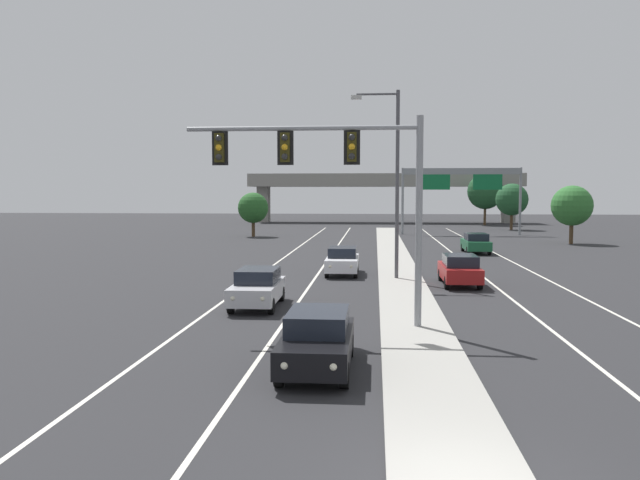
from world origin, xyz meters
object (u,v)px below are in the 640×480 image
car_oncoming_white (342,260)px  car_receding_green (476,243)px  car_oncoming_black (317,340)px  tree_far_right_c (512,200)px  overhead_signal_mast (336,171)px  tree_far_right_a (485,191)px  car_oncoming_silver (258,287)px  tree_far_right_b (572,206)px  tree_far_left_a (253,208)px  highway_sign_gantry (461,180)px  street_lamp_median (393,173)px  car_receding_red (460,269)px

car_oncoming_white → car_receding_green: same height
car_oncoming_black → tree_far_right_c: (18.80, 65.49, 3.01)m
overhead_signal_mast → tree_far_right_a: (17.23, 71.69, -0.62)m
car_oncoming_silver → tree_far_right_b: 41.47m
tree_far_right_c → tree_far_left_a: tree_far_right_c is taller
car_oncoming_black → car_receding_green: 34.78m
overhead_signal_mast → car_oncoming_black: (-0.18, -5.16, -4.67)m
highway_sign_gantry → tree_far_left_a: 23.39m
car_oncoming_silver → tree_far_left_a: tree_far_left_a is taller
tree_far_right_c → car_oncoming_silver: bearing=-111.4°
car_oncoming_white → tree_far_right_c: (19.15, 45.66, 3.01)m
street_lamp_median → car_oncoming_black: bearing=-98.0°
highway_sign_gantry → tree_far_right_c: (7.68, 10.00, -2.33)m
street_lamp_median → highway_sign_gantry: street_lamp_median is taller
tree_far_right_b → tree_far_right_a: bearing=93.8°
car_oncoming_white → tree_far_right_a: 59.86m
car_oncoming_black → tree_far_right_c: size_ratio=0.76×
car_oncoming_white → tree_far_left_a: 32.64m
tree_far_right_a → car_receding_green: bearing=-100.5°
car_oncoming_white → tree_far_right_c: size_ratio=0.76×
tree_far_right_a → tree_far_right_b: size_ratio=1.38×
overhead_signal_mast → car_oncoming_silver: size_ratio=1.82×
overhead_signal_mast → highway_sign_gantry: size_ratio=0.61×
overhead_signal_mast → highway_sign_gantry: highway_sign_gantry is taller
tree_far_left_a → car_receding_red: bearing=-63.2°
overhead_signal_mast → car_oncoming_white: (-0.53, 14.67, -4.67)m
car_oncoming_black → street_lamp_median: bearing=82.0°
highway_sign_gantry → tree_far_right_b: (8.51, -11.92, -2.65)m
overhead_signal_mast → street_lamp_median: size_ratio=0.82×
car_oncoming_silver → tree_far_right_b: (22.96, 34.43, 2.70)m
highway_sign_gantry → car_oncoming_silver: bearing=-107.3°
car_oncoming_white → car_receding_green: bearing=54.5°
car_receding_red → highway_sign_gantry: bearing=82.4°
car_receding_red → tree_far_left_a: 38.55m
car_oncoming_silver → tree_far_right_b: tree_far_right_b is taller
car_oncoming_white → tree_far_left_a: (-11.16, 30.59, 2.27)m
tree_far_right_c → highway_sign_gantry: bearing=-127.5°
overhead_signal_mast → tree_far_right_b: (19.44, 38.41, -1.98)m
street_lamp_median → car_oncoming_white: (-2.81, 2.32, -4.97)m
tree_far_right_b → car_receding_green: bearing=-135.5°
car_oncoming_black → tree_far_left_a: (-11.50, 50.43, 2.27)m
overhead_signal_mast → tree_far_right_b: 43.10m
car_oncoming_silver → street_lamp_median: bearing=55.3°
overhead_signal_mast → tree_far_left_a: bearing=104.5°
overhead_signal_mast → car_oncoming_white: 15.41m
car_oncoming_silver → tree_far_right_a: 70.93m
car_oncoming_white → car_receding_green: size_ratio=1.00×
car_oncoming_silver → highway_sign_gantry: bearing=72.7°
car_receding_red → street_lamp_median: bearing=157.1°
tree_far_left_a → overhead_signal_mast: bearing=-75.5°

